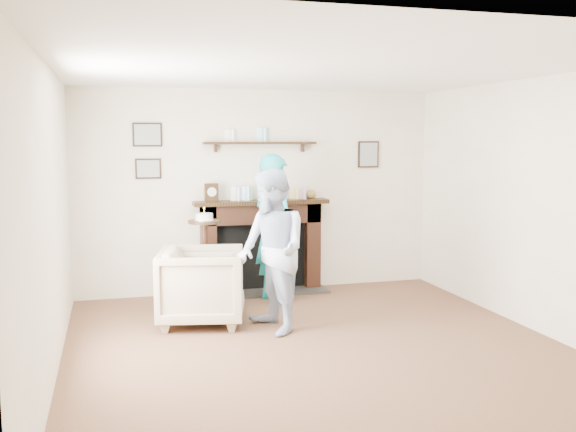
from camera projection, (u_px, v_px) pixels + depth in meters
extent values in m
plane|color=brown|center=(322.00, 352.00, 5.75)|extent=(5.00, 5.00, 0.00)
cube|color=#F5E5D0|center=(259.00, 191.00, 7.99)|extent=(4.50, 0.04, 2.50)
cube|color=#F5E5D0|center=(50.00, 223.00, 5.00)|extent=(0.04, 5.00, 2.50)
cube|color=#F5E5D0|center=(544.00, 207.00, 6.19)|extent=(0.04, 5.00, 2.50)
cube|color=white|center=(324.00, 68.00, 5.45)|extent=(4.50, 5.00, 0.04)
cube|color=black|center=(209.00, 250.00, 7.80)|extent=(0.18, 0.20, 1.10)
cube|color=black|center=(312.00, 246.00, 8.15)|extent=(0.18, 0.20, 1.10)
cube|color=black|center=(261.00, 214.00, 7.93)|extent=(1.50, 0.20, 0.24)
cube|color=black|center=(260.00, 256.00, 8.06)|extent=(1.14, 0.06, 0.86)
cube|color=#2E2C29|center=(264.00, 292.00, 7.93)|extent=(1.60, 0.44, 0.03)
cube|color=black|center=(262.00, 202.00, 7.88)|extent=(1.68, 0.26, 0.05)
cube|color=black|center=(260.00, 143.00, 7.85)|extent=(1.40, 0.15, 0.03)
cube|color=black|center=(147.00, 135.00, 7.54)|extent=(0.34, 0.03, 0.28)
cube|color=black|center=(148.00, 169.00, 7.58)|extent=(0.30, 0.03, 0.24)
cube|color=black|center=(368.00, 154.00, 8.31)|extent=(0.28, 0.03, 0.34)
cube|color=black|center=(211.00, 192.00, 7.70)|extent=(0.16, 0.09, 0.22)
cylinder|color=beige|center=(212.00, 192.00, 7.66)|extent=(0.11, 0.01, 0.11)
sphere|color=green|center=(311.00, 194.00, 8.04)|extent=(0.12, 0.12, 0.12)
imported|color=tan|center=(203.00, 323.00, 6.66)|extent=(1.02, 1.01, 0.79)
imported|color=silver|center=(272.00, 332.00, 6.36)|extent=(0.76, 0.89, 1.62)
imported|color=teal|center=(275.00, 301.00, 7.57)|extent=(0.64, 0.75, 1.73)
cylinder|color=black|center=(206.00, 308.00, 7.19)|extent=(0.30, 0.30, 0.02)
cylinder|color=black|center=(205.00, 266.00, 7.13)|extent=(0.06, 0.06, 0.95)
cylinder|color=black|center=(204.00, 222.00, 7.07)|extent=(0.36, 0.36, 0.03)
cylinder|color=silver|center=(204.00, 220.00, 7.07)|extent=(0.24, 0.24, 0.01)
cylinder|color=silver|center=(204.00, 217.00, 7.07)|extent=(0.19, 0.19, 0.07)
cylinder|color=#FFE3A1|center=(204.00, 211.00, 7.06)|extent=(0.01, 0.01, 0.05)
sphere|color=orange|center=(204.00, 208.00, 7.05)|extent=(0.02, 0.02, 0.02)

